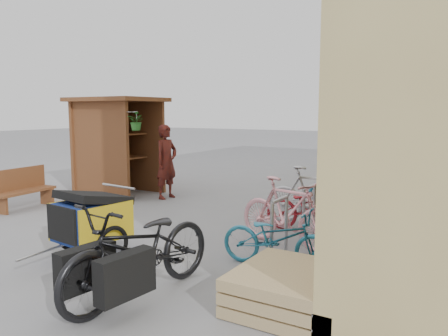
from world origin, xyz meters
The scene contains 17 objects.
ground centered at (0.00, 0.00, 0.00)m, with size 80.00×80.00×0.00m, color gray.
kiosk centered at (-3.28, 2.47, 1.55)m, with size 2.49×1.65×2.40m.
bike_rack centered at (2.30, 2.40, 0.52)m, with size 0.05×5.35×0.86m.
pallet_stack centered at (3.00, -1.40, 0.21)m, with size 1.00×1.20×0.40m.
bench centered at (-3.67, 0.12, 0.44)m, with size 0.56×1.41×0.87m.
shopping_carts centered at (3.00, 6.67, 0.65)m, with size 0.63×2.11×1.12m.
child_trailer centered at (-0.06, -1.26, 0.55)m, with size 1.04×1.71×0.99m.
cargo_bike centered at (1.53, -2.02, 0.55)m, with size 0.97×2.19×1.12m.
person_kiosk centered at (-1.75, 2.60, 0.88)m, with size 0.64×0.42×1.75m, color maroon.
bike_0 centered at (2.42, -0.35, 0.40)m, with size 0.53×1.53×0.80m, color #226C89.
bike_1 centered at (2.19, 0.56, 0.53)m, with size 0.50×1.77×1.06m, color pink.
bike_2 centered at (2.24, 1.55, 0.42)m, with size 0.56×1.61×0.85m, color maroon.
bike_3 centered at (2.11, 1.95, 0.54)m, with size 0.51×1.80×1.08m, color #B0B0B5.
bike_4 centered at (2.48, 2.80, 0.40)m, with size 0.54×1.54×0.81m, color black.
bike_5 centered at (2.34, 3.11, 0.47)m, with size 0.44×1.56×0.94m, color #226C89.
bike_6 centered at (2.38, 3.97, 0.42)m, with size 0.56×1.60×0.84m, color pink.
bike_7 centered at (2.35, 4.31, 0.50)m, with size 0.47×1.67×1.00m, color #B0B0B5.
Camera 1 is at (4.69, -5.50, 2.06)m, focal length 35.00 mm.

